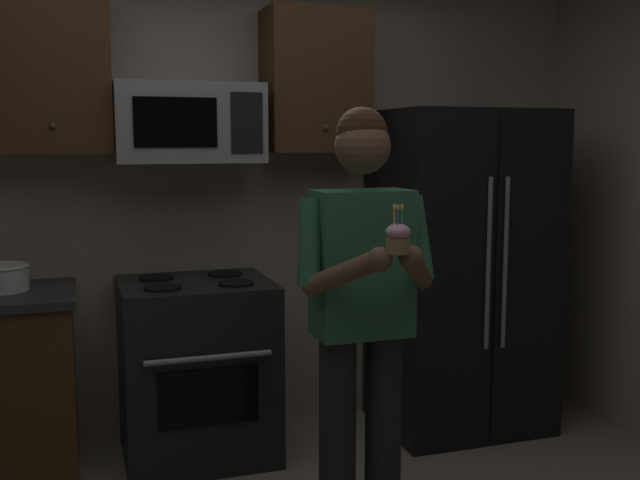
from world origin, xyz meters
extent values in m
cube|color=#B7AD99|center=(0.00, 1.75, 1.30)|extent=(4.40, 0.10, 2.60)
cube|color=black|center=(-0.15, 1.36, 0.46)|extent=(0.76, 0.66, 0.92)
cube|color=black|center=(-0.15, 1.02, 0.42)|extent=(0.48, 0.01, 0.28)
cylinder|color=#99999E|center=(-0.15, 1.00, 0.62)|extent=(0.60, 0.03, 0.03)
cylinder|color=black|center=(-0.33, 1.22, 0.93)|extent=(0.18, 0.18, 0.01)
cylinder|color=black|center=(0.03, 1.22, 0.93)|extent=(0.18, 0.18, 0.01)
cylinder|color=black|center=(-0.33, 1.50, 0.93)|extent=(0.18, 0.18, 0.01)
cylinder|color=black|center=(0.03, 1.50, 0.93)|extent=(0.18, 0.18, 0.01)
cube|color=#9EA0A5|center=(-0.15, 1.48, 1.72)|extent=(0.74, 0.40, 0.40)
cube|color=black|center=(-0.24, 1.28, 1.72)|extent=(0.40, 0.01, 0.24)
cube|color=black|center=(0.11, 1.28, 1.72)|extent=(0.16, 0.01, 0.30)
cube|color=black|center=(1.35, 1.32, 0.90)|extent=(0.90, 0.72, 1.80)
cylinder|color=gray|center=(1.30, 0.94, 1.00)|extent=(0.02, 0.02, 0.90)
cylinder|color=gray|center=(1.40, 0.94, 1.00)|extent=(0.02, 0.02, 0.90)
cube|color=black|center=(1.35, 0.95, 0.90)|extent=(0.01, 0.01, 1.74)
cube|color=#4C301C|center=(-0.80, 1.53, 1.95)|extent=(0.55, 0.34, 0.76)
sphere|color=brown|center=(-0.80, 1.35, 1.70)|extent=(0.03, 0.03, 0.03)
cube|color=#4C301C|center=(0.55, 1.53, 1.95)|extent=(0.55, 0.34, 0.76)
sphere|color=brown|center=(0.55, 1.35, 1.70)|extent=(0.03, 0.03, 0.03)
cylinder|color=white|center=(-1.07, 1.42, 0.98)|extent=(0.26, 0.26, 0.12)
cylinder|color=#262628|center=(0.25, 0.32, 0.43)|extent=(0.15, 0.15, 0.86)
cylinder|color=#262628|center=(0.45, 0.32, 0.43)|extent=(0.15, 0.15, 0.86)
cube|color=#33724C|center=(0.35, 0.32, 1.15)|extent=(0.38, 0.22, 0.58)
sphere|color=brown|center=(0.35, 0.32, 1.61)|extent=(0.22, 0.22, 0.22)
sphere|color=#382314|center=(0.35, 0.33, 1.66)|extent=(0.20, 0.20, 0.20)
cylinder|color=#33724C|center=(0.12, 0.29, 1.25)|extent=(0.15, 0.18, 0.35)
cylinder|color=brown|center=(0.20, 0.13, 1.15)|extent=(0.26, 0.33, 0.21)
sphere|color=brown|center=(0.29, 0.00, 1.22)|extent=(0.09, 0.09, 0.09)
cylinder|color=#33724C|center=(0.57, 0.29, 1.25)|extent=(0.15, 0.18, 0.35)
cylinder|color=brown|center=(0.50, 0.13, 1.15)|extent=(0.26, 0.33, 0.21)
sphere|color=brown|center=(0.41, 0.00, 1.22)|extent=(0.09, 0.09, 0.09)
cylinder|color=#A87F56|center=(0.35, -0.02, 1.26)|extent=(0.08, 0.08, 0.06)
ellipsoid|color=#F2B2CC|center=(0.35, -0.02, 1.31)|extent=(0.09, 0.09, 0.06)
cylinder|color=#4CBF66|center=(0.36, -0.02, 1.36)|extent=(0.01, 0.01, 0.06)
ellipsoid|color=#FFD159|center=(0.36, -0.02, 1.40)|extent=(0.01, 0.01, 0.02)
cylinder|color=#F2D84C|center=(0.34, 0.00, 1.36)|extent=(0.01, 0.01, 0.06)
ellipsoid|color=#FFD159|center=(0.34, 0.00, 1.40)|extent=(0.01, 0.01, 0.02)
cylinder|color=#4C7FE5|center=(0.34, -0.03, 1.36)|extent=(0.01, 0.01, 0.06)
ellipsoid|color=#FFD159|center=(0.34, -0.03, 1.40)|extent=(0.01, 0.01, 0.02)
camera|label=1|loc=(-0.73, -2.39, 1.63)|focal=41.90mm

